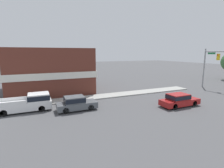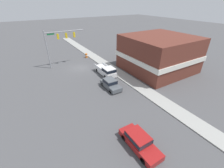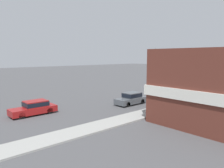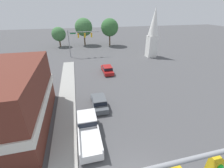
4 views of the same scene
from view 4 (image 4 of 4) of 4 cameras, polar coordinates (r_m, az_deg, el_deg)
far_signal_assembly at (r=40.82m, az=-12.28°, el=17.00°), size 7.99×0.49×6.81m
car_lead at (r=19.73m, az=-4.94°, el=-6.83°), size 1.80×4.23×1.52m
car_oncoming at (r=30.11m, az=-1.83°, el=5.64°), size 1.79×4.72×1.47m
pickup_truck_parked at (r=15.91m, az=-9.06°, el=-16.49°), size 2.01×5.58×1.79m
church_steeple at (r=41.05m, az=15.43°, el=18.61°), size 2.55×2.55×12.15m
backdrop_tree_left_far at (r=54.23m, az=-19.64°, el=17.46°), size 4.47×4.47×6.32m
backdrop_tree_left_mid at (r=54.43m, az=-10.76°, el=20.51°), size 5.80×5.80×8.86m
backdrop_tree_center at (r=52.71m, az=-0.90°, el=20.73°), size 5.69×5.69×8.81m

